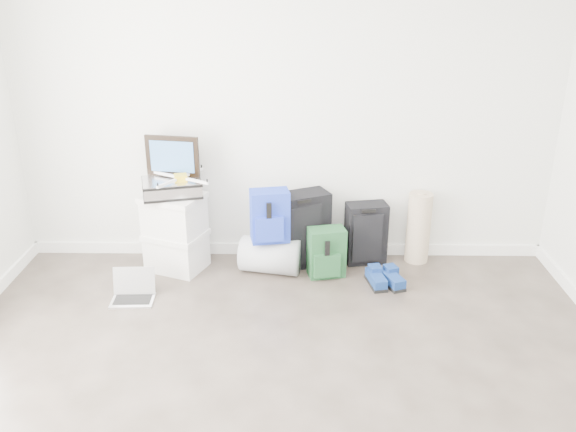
{
  "coord_description": "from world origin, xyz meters",
  "views": [
    {
      "loc": [
        0.1,
        -2.43,
        2.38
      ],
      "look_at": [
        0.03,
        1.9,
        0.61
      ],
      "focal_mm": 38.0,
      "sensor_mm": 36.0,
      "label": 1
    }
  ],
  "objects_px": {
    "briefcase": "(172,187)",
    "carry_on": "(366,233)",
    "boxes_stack": "(175,232)",
    "large_suitcase": "(303,229)",
    "duffel_bag": "(270,255)",
    "laptop": "(133,292)"
  },
  "relations": [
    {
      "from": "briefcase",
      "to": "carry_on",
      "type": "xyz_separation_m",
      "value": [
        1.61,
        0.14,
        -0.46
      ]
    },
    {
      "from": "boxes_stack",
      "to": "large_suitcase",
      "type": "xyz_separation_m",
      "value": [
        1.07,
        0.1,
        -0.01
      ]
    },
    {
      "from": "boxes_stack",
      "to": "duffel_bag",
      "type": "height_order",
      "value": "boxes_stack"
    },
    {
      "from": "carry_on",
      "to": "large_suitcase",
      "type": "bearing_deg",
      "value": 174.9
    },
    {
      "from": "boxes_stack",
      "to": "laptop",
      "type": "distance_m",
      "value": 0.64
    },
    {
      "from": "briefcase",
      "to": "duffel_bag",
      "type": "distance_m",
      "value": 0.98
    },
    {
      "from": "briefcase",
      "to": "laptop",
      "type": "distance_m",
      "value": 0.89
    },
    {
      "from": "boxes_stack",
      "to": "briefcase",
      "type": "xyz_separation_m",
      "value": [
        0.0,
        0.0,
        0.39
      ]
    },
    {
      "from": "briefcase",
      "to": "large_suitcase",
      "type": "relative_size",
      "value": 0.71
    },
    {
      "from": "boxes_stack",
      "to": "large_suitcase",
      "type": "height_order",
      "value": "boxes_stack"
    },
    {
      "from": "boxes_stack",
      "to": "laptop",
      "type": "relative_size",
      "value": 1.99
    },
    {
      "from": "duffel_bag",
      "to": "briefcase",
      "type": "bearing_deg",
      "value": -171.55
    },
    {
      "from": "briefcase",
      "to": "duffel_bag",
      "type": "xyz_separation_m",
      "value": [
        0.79,
        -0.06,
        -0.58
      ]
    },
    {
      "from": "briefcase",
      "to": "duffel_bag",
      "type": "bearing_deg",
      "value": -18.98
    },
    {
      "from": "large_suitcase",
      "to": "laptop",
      "type": "height_order",
      "value": "large_suitcase"
    },
    {
      "from": "laptop",
      "to": "carry_on",
      "type": "bearing_deg",
      "value": 17.01
    },
    {
      "from": "boxes_stack",
      "to": "large_suitcase",
      "type": "relative_size",
      "value": 1.03
    },
    {
      "from": "duffel_bag",
      "to": "carry_on",
      "type": "height_order",
      "value": "carry_on"
    },
    {
      "from": "laptop",
      "to": "duffel_bag",
      "type": "bearing_deg",
      "value": 21.36
    },
    {
      "from": "carry_on",
      "to": "laptop",
      "type": "distance_m",
      "value": 1.98
    },
    {
      "from": "carry_on",
      "to": "duffel_bag",
      "type": "bearing_deg",
      "value": -176.04
    },
    {
      "from": "large_suitcase",
      "to": "carry_on",
      "type": "xyz_separation_m",
      "value": [
        0.54,
        0.05,
        -0.06
      ]
    }
  ]
}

